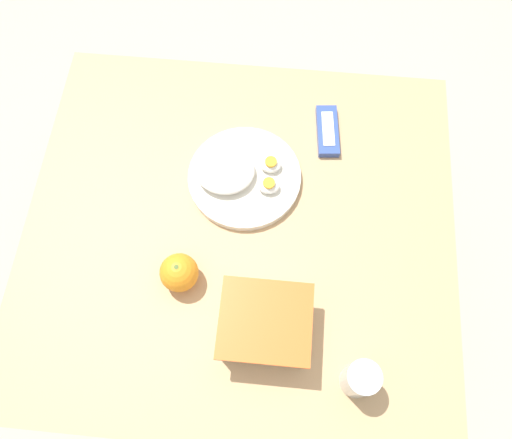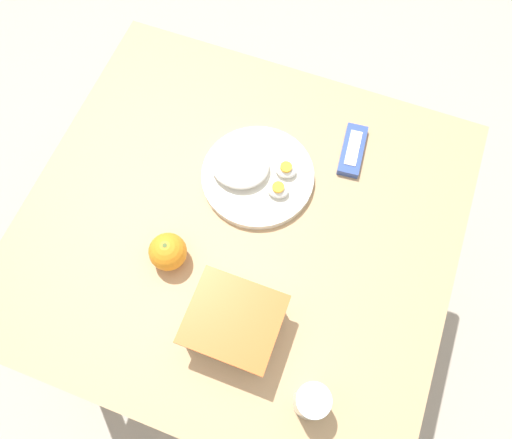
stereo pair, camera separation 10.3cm
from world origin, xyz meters
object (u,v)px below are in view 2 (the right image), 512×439
Objects in this scene: food_container at (234,324)px; orange_fruit at (168,252)px; rice_plate at (253,173)px; candy_bar at (353,150)px; drinking_glass at (311,401)px.

food_container is 0.20m from orange_fruit.
food_container is 0.69× the size of rice_plate.
food_container reaches higher than candy_bar.
rice_plate is at bearing -56.96° from drinking_glass.
orange_fruit is at bearing -25.36° from drinking_glass.
orange_fruit is at bearing 52.88° from candy_bar.
candy_bar is 0.54m from drinking_glass.
drinking_glass reaches higher than candy_bar.
food_container is 2.20× the size of orange_fruit.
food_container is at bearing 104.70° from rice_plate.
rice_plate is at bearing -75.30° from food_container.
food_container is 1.28× the size of candy_bar.
food_container is 0.47m from candy_bar.
drinking_glass reaches higher than rice_plate.
rice_plate is (-0.09, -0.24, -0.02)m from orange_fruit.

